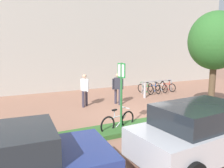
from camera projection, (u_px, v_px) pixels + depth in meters
ground_plane at (134, 114)px, 10.53m from camera, size 60.00×60.00×0.00m
building_facade at (80, 21)px, 16.47m from camera, size 28.00×1.20×10.00m
planter_strip at (142, 125)px, 8.73m from camera, size 7.00×1.10×0.16m
tree_sidewalk at (215, 41)px, 9.81m from camera, size 2.31×2.31×4.64m
parking_sign_post at (121, 87)px, 8.07m from camera, size 0.13×0.35×2.54m
bike_at_sign at (118, 122)px, 8.32m from camera, size 1.63×0.57×0.86m
bike_rack_cluster at (157, 87)px, 15.65m from camera, size 2.66×1.70×0.83m
bollard_steel at (145, 91)px, 13.86m from camera, size 0.16×0.16×0.90m
person_suited_dark at (118, 87)px, 12.18m from camera, size 0.58×0.50×1.72m
person_shirt_white at (85, 88)px, 11.72m from camera, size 0.40×0.59×1.72m
car_silver_sedan at (203, 131)px, 6.24m from camera, size 4.41×2.24×1.54m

